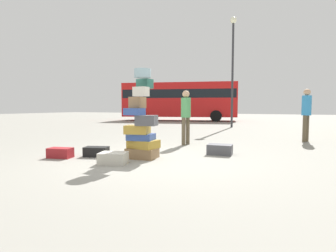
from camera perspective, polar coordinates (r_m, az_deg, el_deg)
name	(u,v)px	position (r m, az deg, el deg)	size (l,w,h in m)	color
ground_plane	(147,160)	(6.03, -4.50, -7.14)	(80.00, 80.00, 0.00)	gray
suitcase_tower	(142,126)	(6.10, -5.66, 0.00)	(0.79, 0.80, 2.02)	olive
suitcase_black_white_trunk	(96,152)	(6.59, -15.03, -5.30)	(0.55, 0.31, 0.23)	black
suitcase_charcoal_foreground_near	(220,149)	(6.72, 11.00, -4.94)	(0.59, 0.38, 0.25)	#4C4C51
suitcase_maroon_left_side	(60,153)	(6.67, -21.99, -5.34)	(0.54, 0.29, 0.23)	maroon
suitcase_cream_behind_tower	(113,158)	(5.65, -11.60, -6.74)	(0.55, 0.42, 0.24)	beige
person_bearded_onlooker	(306,110)	(10.07, 27.42, 3.01)	(0.30, 0.32, 1.77)	brown
person_tourist_with_camera	(186,112)	(8.24, 3.83, 2.90)	(0.30, 0.33, 1.67)	brown
parked_bus	(180,99)	(22.76, 2.47, 5.78)	(9.74, 4.72, 3.15)	red
lamp_post	(233,56)	(15.94, 13.66, 14.30)	(0.36, 0.36, 6.18)	#333338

